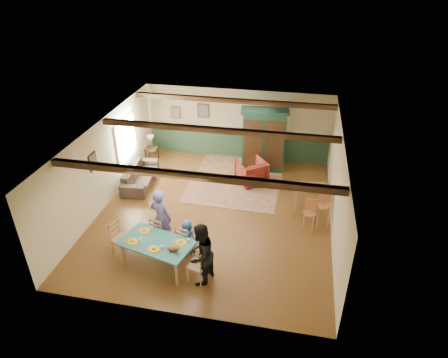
% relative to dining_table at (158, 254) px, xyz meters
% --- Properties ---
extents(floor, '(8.00, 8.00, 0.00)m').
position_rel_dining_table_xyz_m(floor, '(0.91, 2.57, -0.38)').
color(floor, '#573518').
rests_on(floor, ground).
extents(wall_back, '(7.00, 0.02, 2.70)m').
position_rel_dining_table_xyz_m(wall_back, '(0.91, 6.57, 0.97)').
color(wall_back, beige).
rests_on(wall_back, floor).
extents(wall_left, '(0.02, 8.00, 2.70)m').
position_rel_dining_table_xyz_m(wall_left, '(-2.59, 2.57, 0.97)').
color(wall_left, beige).
rests_on(wall_left, floor).
extents(wall_right, '(0.02, 8.00, 2.70)m').
position_rel_dining_table_xyz_m(wall_right, '(4.41, 2.57, 0.97)').
color(wall_right, beige).
rests_on(wall_right, floor).
extents(ceiling, '(7.00, 8.00, 0.02)m').
position_rel_dining_table_xyz_m(ceiling, '(0.91, 2.57, 2.32)').
color(ceiling, white).
rests_on(ceiling, wall_back).
extents(wainscot_back, '(6.95, 0.03, 0.90)m').
position_rel_dining_table_xyz_m(wainscot_back, '(0.91, 6.55, 0.07)').
color(wainscot_back, '#223F2B').
rests_on(wainscot_back, floor).
extents(ceiling_beam_front, '(6.95, 0.16, 0.16)m').
position_rel_dining_table_xyz_m(ceiling_beam_front, '(0.91, 0.27, 2.23)').
color(ceiling_beam_front, black).
rests_on(ceiling_beam_front, ceiling).
extents(ceiling_beam_mid, '(6.95, 0.16, 0.16)m').
position_rel_dining_table_xyz_m(ceiling_beam_mid, '(0.91, 2.97, 2.23)').
color(ceiling_beam_mid, black).
rests_on(ceiling_beam_mid, ceiling).
extents(ceiling_beam_back, '(6.95, 0.16, 0.16)m').
position_rel_dining_table_xyz_m(ceiling_beam_back, '(0.91, 5.57, 2.23)').
color(ceiling_beam_back, black).
rests_on(ceiling_beam_back, ceiling).
extents(window_left, '(0.06, 1.60, 1.30)m').
position_rel_dining_table_xyz_m(window_left, '(-2.56, 4.27, 1.17)').
color(window_left, white).
rests_on(window_left, wall_left).
extents(picture_left_wall, '(0.04, 0.42, 0.52)m').
position_rel_dining_table_xyz_m(picture_left_wall, '(-2.56, 1.97, 1.37)').
color(picture_left_wall, gray).
rests_on(picture_left_wall, wall_left).
extents(picture_back_a, '(0.45, 0.04, 0.55)m').
position_rel_dining_table_xyz_m(picture_back_a, '(-0.39, 6.54, 1.42)').
color(picture_back_a, gray).
rests_on(picture_back_a, wall_back).
extents(picture_back_b, '(0.38, 0.04, 0.48)m').
position_rel_dining_table_xyz_m(picture_back_b, '(-1.49, 6.54, 1.27)').
color(picture_back_b, gray).
rests_on(picture_back_b, wall_back).
extents(dining_table, '(2.00, 1.43, 0.75)m').
position_rel_dining_table_xyz_m(dining_table, '(0.00, 0.00, 0.00)').
color(dining_table, '#216A64').
rests_on(dining_table, floor).
extents(dining_chair_far_left, '(0.52, 0.53, 0.95)m').
position_rel_dining_table_xyz_m(dining_chair_far_left, '(-0.20, 0.80, 0.10)').
color(dining_chair_far_left, '#A07850').
rests_on(dining_chair_far_left, floor).
extents(dining_chair_far_right, '(0.52, 0.53, 0.95)m').
position_rel_dining_table_xyz_m(dining_chair_far_right, '(0.57, 0.60, 0.10)').
color(dining_chair_far_right, '#A07850').
rests_on(dining_chair_far_right, floor).
extents(dining_chair_end_left, '(0.53, 0.52, 0.95)m').
position_rel_dining_table_xyz_m(dining_chair_end_left, '(-1.11, 0.29, 0.10)').
color(dining_chair_end_left, '#A07850').
rests_on(dining_chair_end_left, floor).
extents(dining_chair_end_right, '(0.53, 0.52, 0.95)m').
position_rel_dining_table_xyz_m(dining_chair_end_right, '(1.11, -0.29, 0.10)').
color(dining_chair_end_right, '#A07850').
rests_on(dining_chair_end_right, floor).
extents(person_man, '(0.71, 0.56, 1.73)m').
position_rel_dining_table_xyz_m(person_man, '(-0.18, 0.88, 0.49)').
color(person_man, slate).
rests_on(person_man, floor).
extents(person_woman, '(0.81, 0.94, 1.65)m').
position_rel_dining_table_xyz_m(person_woman, '(1.21, -0.32, 0.45)').
color(person_woman, black).
rests_on(person_woman, floor).
extents(person_child, '(0.56, 0.43, 1.01)m').
position_rel_dining_table_xyz_m(person_child, '(0.59, 0.67, 0.13)').
color(person_child, '#27519E').
rests_on(person_child, floor).
extents(cat, '(0.38, 0.23, 0.18)m').
position_rel_dining_table_xyz_m(cat, '(0.51, -0.24, 0.47)').
color(cat, '#C55122').
rests_on(cat, dining_table).
extents(place_setting_near_left, '(0.46, 0.39, 0.11)m').
position_rel_dining_table_xyz_m(place_setting_near_left, '(-0.60, -0.10, 0.43)').
color(place_setting_near_left, yellow).
rests_on(place_setting_near_left, dining_table).
extents(place_setting_near_center, '(0.46, 0.39, 0.11)m').
position_rel_dining_table_xyz_m(place_setting_near_center, '(0.03, -0.27, 0.43)').
color(place_setting_near_center, yellow).
rests_on(place_setting_near_center, dining_table).
extents(place_setting_far_left, '(0.46, 0.39, 0.11)m').
position_rel_dining_table_xyz_m(place_setting_far_left, '(-0.47, 0.38, 0.43)').
color(place_setting_far_left, yellow).
rests_on(place_setting_far_left, dining_table).
extents(place_setting_far_right, '(0.46, 0.39, 0.11)m').
position_rel_dining_table_xyz_m(place_setting_far_right, '(0.60, 0.10, 0.43)').
color(place_setting_far_right, yellow).
rests_on(place_setting_far_right, dining_table).
extents(area_rug, '(3.19, 3.76, 0.01)m').
position_rel_dining_table_xyz_m(area_rug, '(1.21, 4.73, -0.37)').
color(area_rug, tan).
rests_on(area_rug, floor).
extents(armoire, '(1.71, 0.83, 2.33)m').
position_rel_dining_table_xyz_m(armoire, '(2.02, 5.72, 0.79)').
color(armoire, '#122F23').
rests_on(armoire, floor).
extents(armchair, '(1.28, 1.29, 0.85)m').
position_rel_dining_table_xyz_m(armchair, '(1.75, 4.65, 0.05)').
color(armchair, '#511210').
rests_on(armchair, floor).
extents(sofa, '(1.06, 2.22, 0.63)m').
position_rel_dining_table_xyz_m(sofa, '(-2.03, 3.87, -0.06)').
color(sofa, '#3B2F24').
rests_on(sofa, floor).
extents(end_table, '(0.44, 0.44, 0.54)m').
position_rel_dining_table_xyz_m(end_table, '(-2.22, 5.57, -0.10)').
color(end_table, black).
rests_on(end_table, floor).
extents(table_lamp, '(0.28, 0.28, 0.50)m').
position_rel_dining_table_xyz_m(table_lamp, '(-2.22, 5.57, 0.41)').
color(table_lamp, '#D3B189').
rests_on(table_lamp, end_table).
extents(counter_table, '(1.15, 0.74, 0.91)m').
position_rel_dining_table_xyz_m(counter_table, '(3.77, 3.18, 0.08)').
color(counter_table, tan).
rests_on(counter_table, floor).
extents(bar_stool_left, '(0.38, 0.41, 1.00)m').
position_rel_dining_table_xyz_m(bar_stool_left, '(3.73, 2.23, 0.13)').
color(bar_stool_left, '#BF7B4A').
rests_on(bar_stool_left, floor).
extents(bar_stool_right, '(0.40, 0.44, 1.10)m').
position_rel_dining_table_xyz_m(bar_stool_right, '(4.15, 2.62, 0.18)').
color(bar_stool_right, '#BF7B4A').
rests_on(bar_stool_right, floor).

